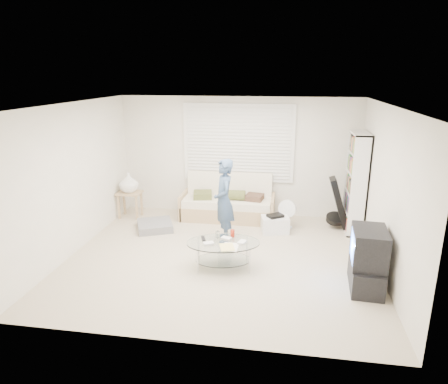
% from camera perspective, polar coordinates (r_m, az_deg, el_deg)
% --- Properties ---
extents(ground, '(5.00, 5.00, 0.00)m').
position_cam_1_polar(ground, '(6.76, -0.42, -9.26)').
color(ground, '#B5A48D').
rests_on(ground, ground).
extents(room_shell, '(5.02, 4.52, 2.51)m').
position_cam_1_polar(room_shell, '(6.69, 0.23, 5.23)').
color(room_shell, white).
rests_on(room_shell, ground).
extents(window_blinds, '(2.32, 0.08, 1.62)m').
position_cam_1_polar(window_blinds, '(8.38, 2.05, 6.99)').
color(window_blinds, silver).
rests_on(window_blinds, ground).
extents(futon_sofa, '(1.94, 0.78, 0.95)m').
position_cam_1_polar(futon_sofa, '(8.38, 0.54, -1.74)').
color(futon_sofa, tan).
rests_on(futon_sofa, ground).
extents(grey_floor_pillow, '(0.86, 0.86, 0.15)m').
position_cam_1_polar(grey_floor_pillow, '(7.98, -9.85, -4.76)').
color(grey_floor_pillow, slate).
rests_on(grey_floor_pillow, ground).
extents(side_table, '(0.49, 0.39, 0.97)m').
position_cam_1_polar(side_table, '(8.56, -13.42, 1.05)').
color(side_table, tan).
rests_on(side_table, ground).
extents(bookshelf, '(0.30, 0.80, 1.91)m').
position_cam_1_polar(bookshelf, '(7.95, 18.29, 1.24)').
color(bookshelf, white).
rests_on(bookshelf, ground).
extents(guitar_case, '(0.43, 0.38, 1.00)m').
position_cam_1_polar(guitar_case, '(8.12, 15.98, -1.98)').
color(guitar_case, black).
rests_on(guitar_case, ground).
extents(floor_fan, '(0.37, 0.24, 0.59)m').
position_cam_1_polar(floor_fan, '(7.93, 8.94, -2.78)').
color(floor_fan, white).
rests_on(floor_fan, ground).
extents(storage_bin, '(0.57, 0.45, 0.36)m').
position_cam_1_polar(storage_bin, '(7.76, 7.29, -4.56)').
color(storage_bin, white).
rests_on(storage_bin, ground).
extents(tv_unit, '(0.50, 0.84, 0.89)m').
position_cam_1_polar(tv_unit, '(6.03, 19.81, -9.11)').
color(tv_unit, black).
rests_on(tv_unit, ground).
extents(coffee_table, '(1.26, 0.93, 0.55)m').
position_cam_1_polar(coffee_table, '(6.29, -0.07, -7.86)').
color(coffee_table, silver).
rests_on(coffee_table, ground).
extents(standing_person, '(0.52, 0.64, 1.53)m').
position_cam_1_polar(standing_person, '(7.11, -0.02, -1.30)').
color(standing_person, '#33506E').
rests_on(standing_person, ground).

